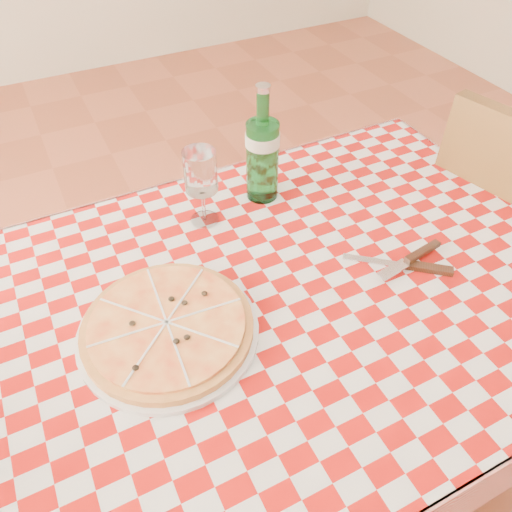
{
  "coord_description": "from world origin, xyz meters",
  "views": [
    {
      "loc": [
        -0.33,
        -0.57,
        1.5
      ],
      "look_at": [
        -0.02,
        0.06,
        0.82
      ],
      "focal_mm": 35.0,
      "sensor_mm": 36.0,
      "label": 1
    }
  ],
  "objects_px": {
    "dining_table": "(277,324)",
    "wine_glass": "(202,188)",
    "pizza_plate": "(167,327)",
    "water_bottle": "(262,145)",
    "chair_near": "(507,244)"
  },
  "relations": [
    {
      "from": "water_bottle",
      "to": "chair_near",
      "type": "bearing_deg",
      "value": -22.47
    },
    {
      "from": "dining_table",
      "to": "water_bottle",
      "type": "height_order",
      "value": "water_bottle"
    },
    {
      "from": "dining_table",
      "to": "pizza_plate",
      "type": "bearing_deg",
      "value": 179.29
    },
    {
      "from": "water_bottle",
      "to": "pizza_plate",
      "type": "bearing_deg",
      "value": -139.16
    },
    {
      "from": "pizza_plate",
      "to": "wine_glass",
      "type": "relative_size",
      "value": 1.82
    },
    {
      "from": "pizza_plate",
      "to": "wine_glass",
      "type": "height_order",
      "value": "wine_glass"
    },
    {
      "from": "chair_near",
      "to": "pizza_plate",
      "type": "xyz_separation_m",
      "value": [
        -0.99,
        -0.03,
        0.23
      ]
    },
    {
      "from": "pizza_plate",
      "to": "water_bottle",
      "type": "xyz_separation_m",
      "value": [
        0.34,
        0.3,
        0.12
      ]
    },
    {
      "from": "dining_table",
      "to": "chair_near",
      "type": "xyz_separation_m",
      "value": [
        0.76,
        0.03,
        -0.11
      ]
    },
    {
      "from": "water_bottle",
      "to": "wine_glass",
      "type": "xyz_separation_m",
      "value": [
        -0.16,
        -0.03,
        -0.05
      ]
    },
    {
      "from": "pizza_plate",
      "to": "wine_glass",
      "type": "xyz_separation_m",
      "value": [
        0.18,
        0.27,
        0.07
      ]
    },
    {
      "from": "water_bottle",
      "to": "wine_glass",
      "type": "relative_size",
      "value": 1.54
    },
    {
      "from": "pizza_plate",
      "to": "wine_glass",
      "type": "bearing_deg",
      "value": 56.02
    },
    {
      "from": "dining_table",
      "to": "wine_glass",
      "type": "height_order",
      "value": "wine_glass"
    },
    {
      "from": "pizza_plate",
      "to": "water_bottle",
      "type": "bearing_deg",
      "value": 40.84
    }
  ]
}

